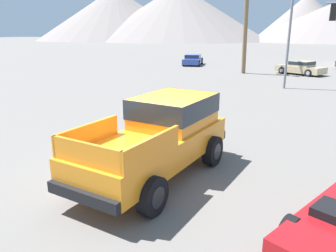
{
  "coord_description": "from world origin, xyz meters",
  "views": [
    {
      "loc": [
        3.4,
        -7.77,
        3.71
      ],
      "look_at": [
        0.25,
        0.51,
        1.13
      ],
      "focal_mm": 35.0,
      "sensor_mm": 36.0,
      "label": 1
    }
  ],
  "objects_px": {
    "parked_car_tan": "(301,68)",
    "traffic_light_main": "(312,22)",
    "orange_pickup_truck": "(162,133)",
    "parked_car_blue": "(193,60)"
  },
  "relations": [
    {
      "from": "parked_car_tan",
      "to": "traffic_light_main",
      "type": "xyz_separation_m",
      "value": [
        0.19,
        -8.18,
        3.64
      ]
    },
    {
      "from": "orange_pickup_truck",
      "to": "parked_car_tan",
      "type": "distance_m",
      "value": 23.93
    },
    {
      "from": "orange_pickup_truck",
      "to": "parked_car_tan",
      "type": "height_order",
      "value": "orange_pickup_truck"
    },
    {
      "from": "parked_car_blue",
      "to": "parked_car_tan",
      "type": "height_order",
      "value": "parked_car_tan"
    },
    {
      "from": "orange_pickup_truck",
      "to": "parked_car_tan",
      "type": "bearing_deg",
      "value": 91.4
    },
    {
      "from": "orange_pickup_truck",
      "to": "traffic_light_main",
      "type": "relative_size",
      "value": 0.9
    },
    {
      "from": "parked_car_blue",
      "to": "parked_car_tan",
      "type": "xyz_separation_m",
      "value": [
        11.24,
        -4.54,
        -0.0
      ]
    },
    {
      "from": "parked_car_blue",
      "to": "parked_car_tan",
      "type": "bearing_deg",
      "value": -30.44
    },
    {
      "from": "parked_car_tan",
      "to": "traffic_light_main",
      "type": "distance_m",
      "value": 8.96
    },
    {
      "from": "parked_car_blue",
      "to": "traffic_light_main",
      "type": "relative_size",
      "value": 0.72
    }
  ]
}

